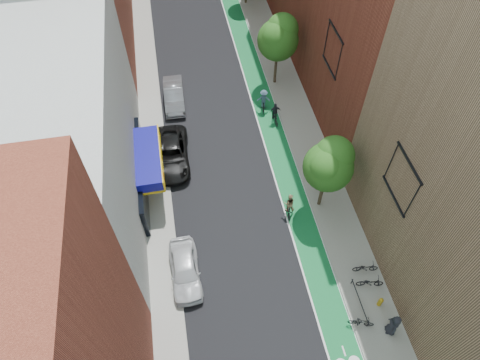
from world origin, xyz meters
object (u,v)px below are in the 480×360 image
cyclist_lane_near (289,206)px  pedestrian (394,325)px  parked_car_black (171,154)px  parked_car_white (185,270)px  cyclist_lane_mid (275,115)px  cyclist_lane_far (264,101)px  parked_car_silver (174,95)px  fire_hydrant (380,302)px

cyclist_lane_near → pedestrian: pedestrian is taller
parked_car_black → parked_car_white: bearing=-87.1°
pedestrian → cyclist_lane_near: bearing=-142.4°
cyclist_lane_near → cyclist_lane_mid: 9.38m
pedestrian → cyclist_lane_far: bearing=-155.5°
parked_car_silver → fire_hydrant: bearing=-61.0°
parked_car_silver → parked_car_white: bearing=-90.9°
parked_car_black → pedestrian: pedestrian is taller
cyclist_lane_mid → fire_hydrant: (2.60, -17.08, -0.18)m
cyclist_lane_mid → cyclist_lane_far: 1.79m
parked_car_white → parked_car_silver: 16.88m
cyclist_lane_near → fire_hydrant: (3.83, -7.78, -0.28)m
cyclist_lane_mid → pedestrian: (2.61, -18.72, 0.35)m
cyclist_lane_near → cyclist_lane_mid: cyclist_lane_near is taller
cyclist_lane_near → cyclist_lane_mid: bearing=-88.2°
parked_car_black → cyclist_lane_mid: size_ratio=2.95×
parked_car_black → cyclist_lane_far: (8.39, 4.44, 0.13)m
cyclist_lane_far → fire_hydrant: cyclist_lane_far is taller
parked_car_black → cyclist_lane_near: cyclist_lane_near is taller
parked_car_black → cyclist_lane_mid: bearing=20.0°
cyclist_lane_far → fire_hydrant: 19.03m
parked_car_black → cyclist_lane_far: bearing=30.8°
parked_car_white → cyclist_lane_mid: cyclist_lane_mid is taller
parked_car_white → cyclist_lane_near: bearing=23.3°
cyclist_lane_mid → pedestrian: 18.91m
parked_car_silver → fire_hydrant: (10.80, -21.12, -0.21)m
parked_car_white → fire_hydrant: 12.38m
cyclist_lane_mid → fire_hydrant: size_ratio=2.46×
parked_car_black → cyclist_lane_near: 10.17m
parked_car_silver → pedestrian: 25.21m
parked_car_white → pedestrian: 13.05m
parked_car_white → cyclist_lane_mid: (9.02, 12.82, -0.04)m
cyclist_lane_near → parked_car_black: bearing=-30.6°
pedestrian → parked_car_black: bearing=-128.4°
cyclist_lane_mid → cyclist_lane_far: cyclist_lane_far is taller
cyclist_lane_mid → parked_car_black: bearing=14.8°
parked_car_silver → cyclist_lane_near: size_ratio=2.33×
cyclist_lane_near → parked_car_silver: bearing=-53.1°
parked_car_black → fire_hydrant: (11.63, -14.31, -0.23)m
parked_car_white → fire_hydrant: bearing=-21.2°
pedestrian → fire_hydrant: 1.73m
parked_car_silver → pedestrian: size_ratio=2.51×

